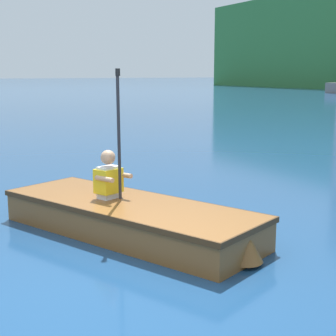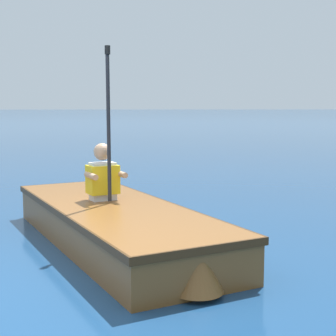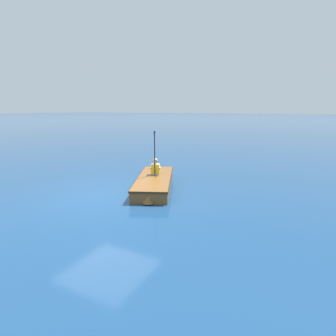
# 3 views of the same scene
# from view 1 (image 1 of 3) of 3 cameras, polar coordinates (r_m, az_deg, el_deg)

# --- Properties ---
(ground_plane) EXTENTS (300.00, 300.00, 0.00)m
(ground_plane) POSITION_cam_1_polar(r_m,az_deg,el_deg) (4.40, -7.93, -13.89)
(ground_plane) COLOR navy
(rowboat_foreground) EXTENTS (3.35, 2.28, 0.37)m
(rowboat_foreground) POSITION_cam_1_polar(r_m,az_deg,el_deg) (5.84, -4.06, -5.38)
(rowboat_foreground) COLOR brown
(rowboat_foreground) RESTS_ON ground
(person_paddler) EXTENTS (0.43, 0.43, 1.48)m
(person_paddler) POSITION_cam_1_polar(r_m,az_deg,el_deg) (5.97, -6.54, -0.84)
(person_paddler) COLOR silver
(person_paddler) RESTS_ON rowboat_foreground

